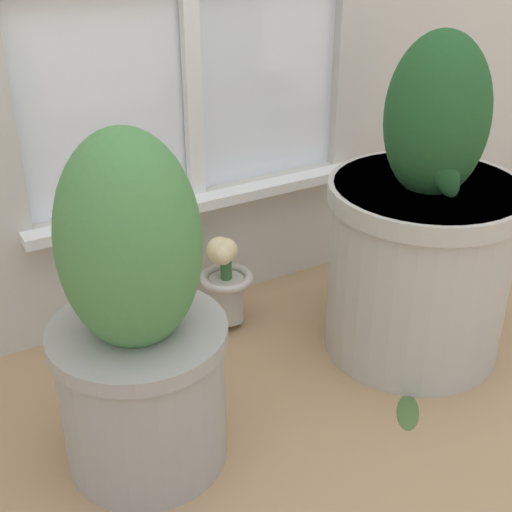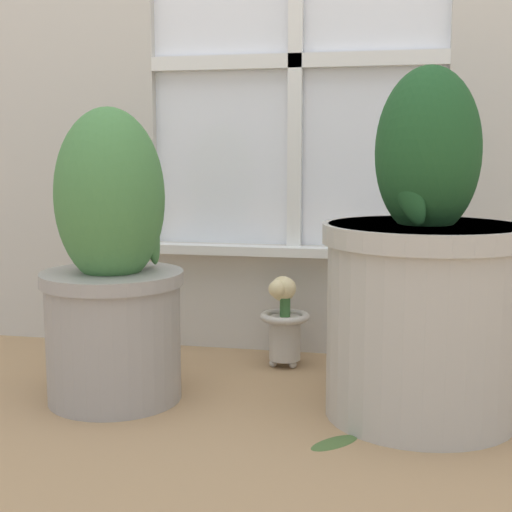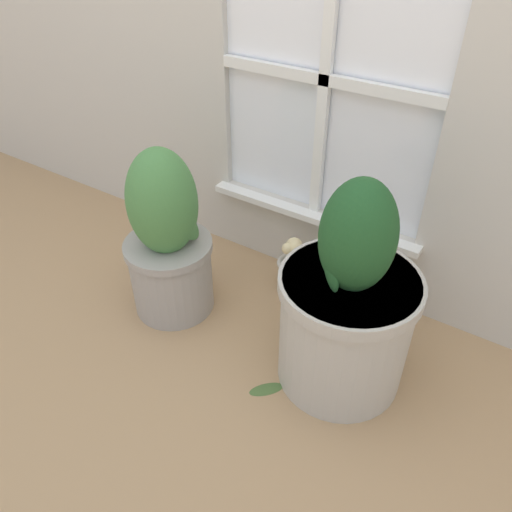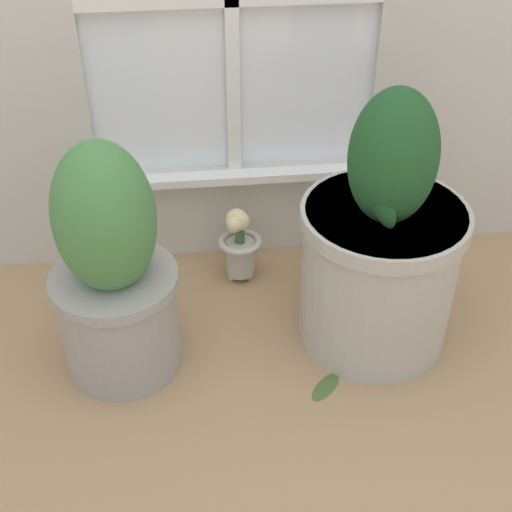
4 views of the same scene
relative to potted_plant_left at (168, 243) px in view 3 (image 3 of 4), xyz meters
name	(u,v)px [view 3 (image 3 of 4)]	position (x,y,z in m)	size (l,w,h in m)	color
ground_plane	(227,362)	(0.32, -0.12, -0.28)	(10.00, 10.00, 0.00)	tan
potted_plant_left	(168,243)	(0.00, 0.00, 0.00)	(0.30, 0.30, 0.62)	#9E9993
potted_plant_right	(347,310)	(0.65, 0.03, -0.01)	(0.40, 0.40, 0.70)	#B7B2A8
flower_vase	(293,263)	(0.32, 0.31, -0.15)	(0.12, 0.12, 0.23)	#BCB7AD
fallen_leaf	(266,389)	(0.49, -0.15, -0.27)	(0.11, 0.11, 0.01)	#476633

